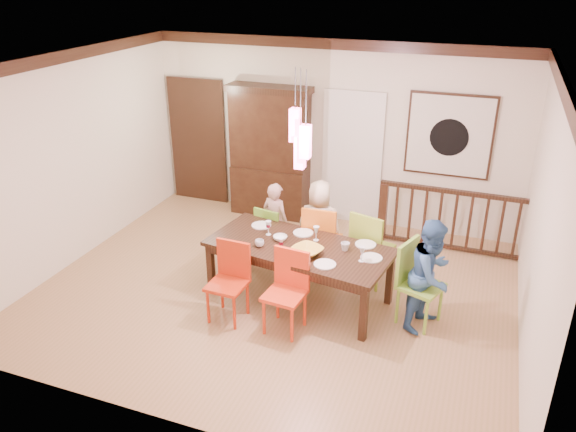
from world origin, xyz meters
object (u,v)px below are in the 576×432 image
(chair_far_left, at_px, (273,230))
(person_far_mid, at_px, (319,225))
(chair_end_right, at_px, (422,280))
(person_end_right, at_px, (431,275))
(person_far_left, at_px, (276,222))
(balustrade, at_px, (454,220))
(dining_table, at_px, (299,251))
(china_hutch, at_px, (270,152))

(chair_far_left, xyz_separation_m, person_far_mid, (0.64, 0.09, 0.14))
(chair_end_right, relative_size, person_far_mid, 0.79)
(chair_end_right, xyz_separation_m, person_end_right, (0.10, -0.02, 0.10))
(chair_end_right, distance_m, person_far_left, 2.34)
(chair_end_right, xyz_separation_m, balustrade, (0.19, 2.02, -0.08))
(dining_table, xyz_separation_m, person_end_right, (1.61, -0.03, 0.00))
(china_hutch, bearing_deg, balustrade, -6.49)
(person_far_left, height_order, person_end_right, person_end_right)
(dining_table, distance_m, person_end_right, 1.61)
(chair_far_left, distance_m, person_far_left, 0.13)
(chair_far_left, relative_size, chair_end_right, 0.86)
(china_hutch, bearing_deg, person_far_mid, -48.36)
(person_far_mid, bearing_deg, balustrade, -151.65)
(balustrade, xyz_separation_m, person_far_mid, (-1.72, -1.14, 0.14))
(china_hutch, bearing_deg, person_end_right, -39.03)
(chair_end_right, bearing_deg, china_hutch, 69.53)
(china_hutch, distance_m, person_end_right, 3.82)
(person_end_right, bearing_deg, dining_table, 110.29)
(dining_table, relative_size, balustrade, 1.07)
(person_far_mid, bearing_deg, person_far_left, -5.29)
(person_end_right, bearing_deg, chair_far_left, 91.65)
(chair_far_left, height_order, person_far_mid, person_far_mid)
(person_far_left, bearing_deg, person_end_right, 174.21)
(chair_end_right, distance_m, person_far_mid, 1.76)
(dining_table, height_order, china_hutch, china_hutch)
(chair_far_left, relative_size, china_hutch, 0.40)
(dining_table, bearing_deg, person_far_left, 135.53)
(dining_table, bearing_deg, chair_far_left, 138.56)
(person_far_left, xyz_separation_m, person_end_right, (2.27, -0.90, 0.10))
(dining_table, distance_m, person_far_mid, 0.87)
(chair_far_left, xyz_separation_m, balustrade, (2.36, 1.24, 0.00))
(chair_end_right, xyz_separation_m, person_far_mid, (-1.53, 0.88, 0.06))
(dining_table, xyz_separation_m, chair_far_left, (-0.66, 0.78, -0.18))
(person_far_left, bearing_deg, person_far_mid, -164.08)
(dining_table, height_order, person_far_mid, person_far_mid)
(person_far_left, bearing_deg, chair_far_left, 107.01)
(chair_end_right, relative_size, china_hutch, 0.47)
(chair_far_left, bearing_deg, person_end_right, 170.88)
(chair_far_left, xyz_separation_m, person_far_left, (-0.00, 0.09, 0.09))
(china_hutch, bearing_deg, chair_far_left, -66.64)
(china_hutch, relative_size, person_far_left, 1.87)
(china_hutch, relative_size, person_end_right, 1.60)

